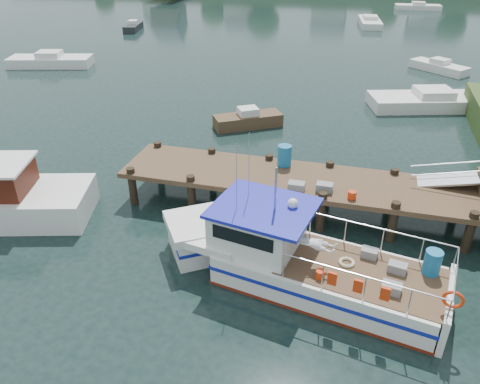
% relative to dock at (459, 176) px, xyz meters
% --- Properties ---
extents(ground_plane, '(160.00, 160.00, 0.00)m').
position_rel_dock_xyz_m(ground_plane, '(-6.51, -0.01, -2.24)').
color(ground_plane, black).
extents(dock, '(16.60, 3.00, 4.78)m').
position_rel_dock_xyz_m(dock, '(0.00, 0.00, 0.00)').
color(dock, '#4E3725').
rests_on(dock, ground).
extents(lobster_boat, '(9.49, 4.17, 4.57)m').
position_rel_dock_xyz_m(lobster_boat, '(-5.08, -4.29, -1.41)').
color(lobster_boat, silver).
rests_on(lobster_boat, ground).
extents(moored_rowboat, '(3.87, 3.12, 1.10)m').
position_rel_dock_xyz_m(moored_rowboat, '(-9.63, 8.07, -1.83)').
color(moored_rowboat, '#4E3725').
rests_on(moored_rowboat, ground).
extents(moored_far, '(6.09, 2.58, 1.01)m').
position_rel_dock_xyz_m(moored_far, '(2.18, 55.59, -1.87)').
color(moored_far, silver).
rests_on(moored_far, ground).
extents(moored_a, '(6.79, 3.85, 1.18)m').
position_rel_dock_xyz_m(moored_a, '(-28.20, 16.66, -1.80)').
color(moored_a, silver).
rests_on(moored_a, ground).
extents(moored_b, '(4.40, 3.96, 0.98)m').
position_rel_dock_xyz_m(moored_b, '(1.87, 23.14, -1.88)').
color(moored_b, silver).
rests_on(moored_b, ground).
extents(moored_c, '(8.02, 4.69, 1.20)m').
position_rel_dock_xyz_m(moored_c, '(0.62, 14.08, -1.80)').
color(moored_c, silver).
rests_on(moored_c, ground).
extents(moored_d, '(2.98, 6.62, 1.09)m').
position_rel_dock_xyz_m(moored_d, '(-3.84, 41.82, -1.84)').
color(moored_d, silver).
rests_on(moored_d, ground).
extents(moored_e, '(2.07, 4.04, 1.06)m').
position_rel_dock_xyz_m(moored_e, '(-28.53, 32.07, -1.85)').
color(moored_e, black).
rests_on(moored_e, ground).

